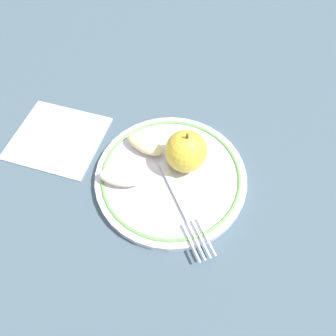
{
  "coord_description": "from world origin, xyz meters",
  "views": [
    {
      "loc": [
        0.28,
        -0.05,
        0.47
      ],
      "look_at": [
        0.01,
        -0.0,
        0.04
      ],
      "focal_mm": 35.0,
      "sensor_mm": 36.0,
      "label": 1
    }
  ],
  "objects_px": {
    "apple_slice_back": "(145,144)",
    "apple_red_whole": "(186,151)",
    "apple_slice_front": "(121,177)",
    "napkin_folded": "(58,138)",
    "plate": "(168,177)",
    "fork": "(181,204)"
  },
  "relations": [
    {
      "from": "apple_slice_front",
      "to": "napkin_folded",
      "type": "distance_m",
      "value": 0.16
    },
    {
      "from": "plate",
      "to": "napkin_folded",
      "type": "height_order",
      "value": "plate"
    },
    {
      "from": "fork",
      "to": "napkin_folded",
      "type": "bearing_deg",
      "value": -145.2
    },
    {
      "from": "apple_slice_front",
      "to": "napkin_folded",
      "type": "relative_size",
      "value": 0.45
    },
    {
      "from": "plate",
      "to": "napkin_folded",
      "type": "xyz_separation_m",
      "value": [
        -0.12,
        -0.18,
        -0.01
      ]
    },
    {
      "from": "apple_slice_front",
      "to": "napkin_folded",
      "type": "xyz_separation_m",
      "value": [
        -0.12,
        -0.11,
        -0.02
      ]
    },
    {
      "from": "apple_slice_front",
      "to": "fork",
      "type": "xyz_separation_m",
      "value": [
        0.06,
        0.09,
        -0.01
      ]
    },
    {
      "from": "apple_red_whole",
      "to": "apple_slice_back",
      "type": "bearing_deg",
      "value": -124.36
    },
    {
      "from": "apple_red_whole",
      "to": "apple_slice_back",
      "type": "distance_m",
      "value": 0.08
    },
    {
      "from": "plate",
      "to": "fork",
      "type": "distance_m",
      "value": 0.06
    },
    {
      "from": "apple_slice_front",
      "to": "fork",
      "type": "bearing_deg",
      "value": 166.15
    },
    {
      "from": "apple_red_whole",
      "to": "apple_slice_front",
      "type": "xyz_separation_m",
      "value": [
        0.02,
        -0.11,
        -0.02
      ]
    },
    {
      "from": "apple_red_whole",
      "to": "apple_slice_back",
      "type": "relative_size",
      "value": 1.1
    },
    {
      "from": "apple_slice_back",
      "to": "apple_red_whole",
      "type": "bearing_deg",
      "value": 7.85
    },
    {
      "from": "plate",
      "to": "apple_slice_back",
      "type": "bearing_deg",
      "value": -153.79
    },
    {
      "from": "apple_slice_back",
      "to": "napkin_folded",
      "type": "height_order",
      "value": "apple_slice_back"
    },
    {
      "from": "apple_slice_back",
      "to": "fork",
      "type": "distance_m",
      "value": 0.12
    },
    {
      "from": "plate",
      "to": "fork",
      "type": "bearing_deg",
      "value": 10.79
    },
    {
      "from": "plate",
      "to": "apple_red_whole",
      "type": "height_order",
      "value": "apple_red_whole"
    },
    {
      "from": "fork",
      "to": "apple_red_whole",
      "type": "bearing_deg",
      "value": 151.17
    },
    {
      "from": "apple_red_whole",
      "to": "apple_slice_back",
      "type": "height_order",
      "value": "apple_red_whole"
    },
    {
      "from": "apple_slice_front",
      "to": "apple_slice_back",
      "type": "distance_m",
      "value": 0.07
    }
  ]
}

